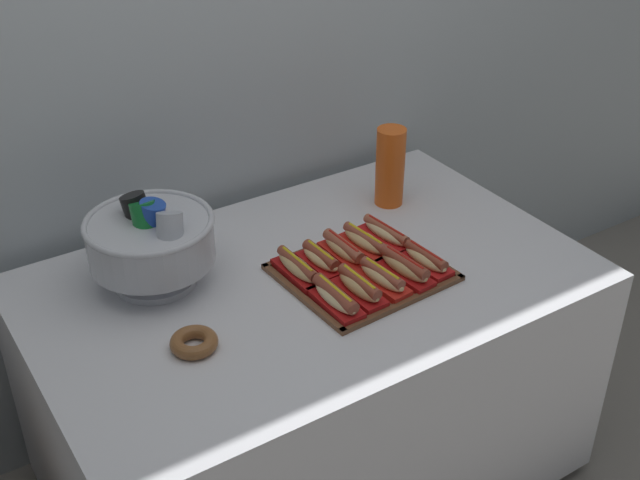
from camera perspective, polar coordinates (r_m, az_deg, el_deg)
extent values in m
plane|color=gray|center=(2.67, -0.63, -15.79)|extent=(10.00, 10.00, 0.00)
cube|color=#B2BCC1|center=(2.40, -8.26, 15.15)|extent=(6.00, 0.10, 2.60)
cube|color=silver|center=(2.40, -0.69, -9.48)|extent=(1.46, 0.92, 0.70)
cylinder|color=black|center=(2.77, 14.91, -14.40)|extent=(0.05, 0.05, 0.04)
cylinder|color=black|center=(2.74, -16.48, -15.50)|extent=(0.05, 0.05, 0.04)
cylinder|color=black|center=(3.14, 5.65, -6.87)|extent=(0.05, 0.05, 0.04)
cube|color=brown|center=(2.20, 2.92, -2.30)|extent=(0.42, 0.38, 0.01)
cube|color=brown|center=(2.09, 5.86, -4.27)|extent=(0.41, 0.04, 0.01)
cube|color=brown|center=(2.31, 0.27, -0.22)|extent=(0.41, 0.04, 0.01)
cube|color=brown|center=(2.10, -1.26, -3.88)|extent=(0.04, 0.36, 0.01)
cube|color=brown|center=(2.30, 6.73, -0.56)|extent=(0.04, 0.36, 0.01)
cube|color=#B21414|center=(2.06, 1.07, -4.41)|extent=(0.07, 0.17, 0.02)
ellipsoid|color=beige|center=(2.05, 1.08, -3.96)|extent=(0.06, 0.16, 0.04)
cylinder|color=brown|center=(2.04, 1.08, -3.71)|extent=(0.04, 0.16, 0.03)
cylinder|color=yellow|center=(2.03, 1.08, -3.36)|extent=(0.01, 0.13, 0.01)
cube|color=#B21414|center=(2.10, 2.72, -3.70)|extent=(0.07, 0.17, 0.02)
ellipsoid|color=tan|center=(2.08, 2.73, -3.18)|extent=(0.06, 0.15, 0.04)
cylinder|color=brown|center=(2.08, 2.74, -2.88)|extent=(0.03, 0.15, 0.03)
cylinder|color=yellow|center=(2.07, 2.75, -2.58)|extent=(0.01, 0.13, 0.01)
cube|color=red|center=(2.14, 4.30, -3.01)|extent=(0.08, 0.17, 0.02)
ellipsoid|color=#E0BC7F|center=(2.12, 4.32, -2.54)|extent=(0.06, 0.16, 0.04)
cylinder|color=#9E4C38|center=(2.12, 4.34, -2.28)|extent=(0.04, 0.15, 0.03)
cylinder|color=yellow|center=(2.11, 4.35, -2.00)|extent=(0.02, 0.12, 0.01)
cube|color=#B21414|center=(2.18, 5.82, -2.35)|extent=(0.08, 0.18, 0.02)
ellipsoid|color=tan|center=(2.17, 5.86, -1.83)|extent=(0.07, 0.17, 0.04)
cylinder|color=brown|center=(2.16, 5.88, -1.54)|extent=(0.05, 0.16, 0.03)
cylinder|color=red|center=(2.15, 5.90, -1.22)|extent=(0.02, 0.13, 0.01)
cube|color=red|center=(2.22, 7.29, -1.71)|extent=(0.07, 0.16, 0.02)
ellipsoid|color=#E0BC7F|center=(2.21, 7.32, -1.27)|extent=(0.06, 0.15, 0.04)
cylinder|color=brown|center=(2.20, 7.34, -1.03)|extent=(0.04, 0.14, 0.03)
cylinder|color=red|center=(2.20, 7.36, -0.76)|extent=(0.02, 0.12, 0.01)
cube|color=#B21414|center=(2.17, -1.54, -2.33)|extent=(0.07, 0.18, 0.02)
ellipsoid|color=tan|center=(2.16, -1.55, -1.86)|extent=(0.05, 0.17, 0.04)
cylinder|color=brown|center=(2.15, -1.55, -1.61)|extent=(0.03, 0.16, 0.03)
cylinder|color=yellow|center=(2.14, -1.56, -1.33)|extent=(0.01, 0.14, 0.01)
cube|color=#B21414|center=(2.21, 0.07, -1.69)|extent=(0.07, 0.16, 0.02)
ellipsoid|color=#E0BC7F|center=(2.19, 0.07, -1.26)|extent=(0.06, 0.14, 0.04)
cylinder|color=brown|center=(2.19, 0.07, -1.03)|extent=(0.04, 0.13, 0.03)
cylinder|color=yellow|center=(2.18, 0.07, -0.73)|extent=(0.01, 0.11, 0.01)
cube|color=red|center=(2.24, 1.62, -1.07)|extent=(0.06, 0.17, 0.02)
ellipsoid|color=tan|center=(2.23, 1.63, -0.64)|extent=(0.05, 0.16, 0.04)
cylinder|color=#A8563D|center=(2.23, 1.63, -0.40)|extent=(0.03, 0.16, 0.03)
cylinder|color=red|center=(2.22, 1.64, -0.08)|extent=(0.01, 0.13, 0.01)
cube|color=red|center=(2.28, 3.12, -0.48)|extent=(0.08, 0.18, 0.02)
ellipsoid|color=tan|center=(2.27, 3.13, -0.05)|extent=(0.07, 0.16, 0.04)
cylinder|color=#9E4C38|center=(2.27, 3.14, 0.18)|extent=(0.04, 0.16, 0.03)
cylinder|color=yellow|center=(2.26, 3.15, 0.45)|extent=(0.02, 0.14, 0.01)
cube|color=red|center=(2.32, 4.57, 0.10)|extent=(0.08, 0.18, 0.02)
ellipsoid|color=beige|center=(2.31, 4.59, 0.51)|extent=(0.07, 0.17, 0.04)
cylinder|color=#A8563D|center=(2.31, 4.60, 0.73)|extent=(0.04, 0.17, 0.03)
cylinder|color=red|center=(2.30, 4.61, 0.99)|extent=(0.02, 0.14, 0.01)
cylinder|color=silver|center=(2.20, -11.27, -2.65)|extent=(0.22, 0.22, 0.02)
cone|color=silver|center=(2.19, -11.36, -1.89)|extent=(0.08, 0.08, 0.05)
cylinder|color=silver|center=(2.14, -11.59, -0.06)|extent=(0.32, 0.32, 0.11)
torus|color=silver|center=(2.11, -11.75, 1.23)|extent=(0.33, 0.33, 0.02)
cylinder|color=#1E47B2|center=(2.12, -11.62, 1.09)|extent=(0.10, 0.09, 0.14)
cylinder|color=black|center=(2.16, -12.37, 1.56)|extent=(0.10, 0.12, 0.14)
cylinder|color=#197A33|center=(2.11, -11.87, 0.98)|extent=(0.07, 0.10, 0.14)
cylinder|color=#B7BCC6|center=(2.05, -10.28, 0.19)|extent=(0.11, 0.13, 0.14)
cylinder|color=#EA5B19|center=(2.51, 4.80, 3.88)|extent=(0.09, 0.09, 0.13)
cylinder|color=#EA5B19|center=(2.50, 4.82, 4.34)|extent=(0.09, 0.09, 0.13)
cylinder|color=#EA5B19|center=(2.49, 4.85, 4.82)|extent=(0.09, 0.09, 0.13)
cylinder|color=#EA5B19|center=(2.48, 4.87, 5.29)|extent=(0.09, 0.09, 0.13)
cylinder|color=#EA5B19|center=(2.47, 4.89, 5.77)|extent=(0.09, 0.09, 0.13)
cylinder|color=#EA5B19|center=(2.46, 4.92, 6.26)|extent=(0.09, 0.09, 0.13)
torus|color=brown|center=(1.96, -8.68, -6.99)|extent=(0.11, 0.11, 0.03)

